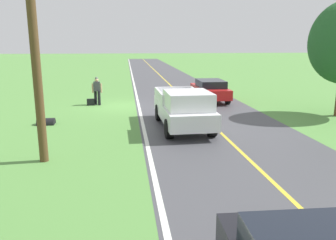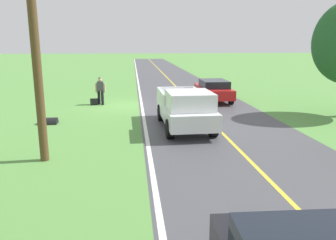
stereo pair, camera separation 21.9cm
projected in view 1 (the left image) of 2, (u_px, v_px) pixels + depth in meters
The scene contains 10 objects.
ground_plane at pixel (121, 106), 20.80m from camera, with size 200.00×200.00×0.00m, color #568E42.
road_surface at pixel (191, 104), 21.33m from camera, with size 6.92×120.00×0.00m, color #47474C.
lane_edge_line at pixel (139, 106), 20.93m from camera, with size 0.16×117.60×0.00m, color silver.
lane_centre_line at pixel (191, 104), 21.32m from camera, with size 0.14×117.60×0.00m, color gold.
hitchhiker_walking at pixel (97, 89), 20.99m from camera, with size 0.62×0.51×1.75m.
suitcase_carried at pixel (91, 102), 21.01m from camera, with size 0.20×0.46×0.41m, color black.
pickup_truck_passing at pixel (184, 108), 15.12m from camera, with size 2.21×5.45×1.82m.
sedan_near_oncoming at pixel (210, 90), 22.49m from camera, with size 1.98×4.42×1.41m.
utility_pole_roadside at pixel (33, 27), 10.22m from camera, with size 0.28×0.28×8.58m, color brown.
drainage_culvert at pixel (46, 124), 16.17m from camera, with size 0.60×0.60×0.80m, color black.
Camera 1 is at (-0.36, 20.66, 3.84)m, focal length 36.13 mm.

